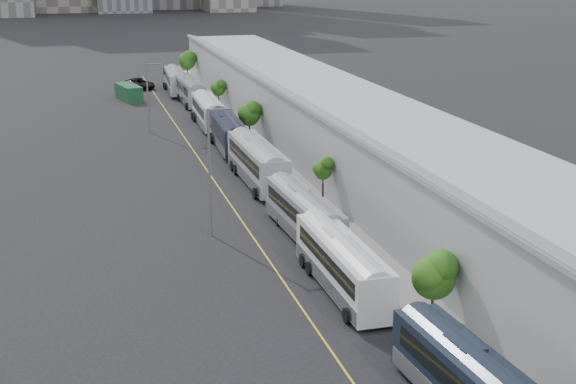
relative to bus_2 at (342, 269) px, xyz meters
name	(u,v)px	position (x,y,z in m)	size (l,w,h in m)	color
sidewalk	(349,197)	(7.30, 19.41, -1.47)	(10.00, 170.00, 0.12)	gray
lane_line	(232,207)	(-3.20, 19.41, -1.52)	(0.12, 160.00, 0.02)	gold
depot	(392,156)	(11.29, 19.41, 1.99)	(12.45, 160.40, 7.20)	gray
bus_2	(342,269)	(0.00, 0.00, 0.00)	(2.78, 12.40, 3.62)	silver
bus_3	(304,218)	(0.54, 10.54, -0.02)	(3.00, 12.36, 3.59)	gray
bus_4	(257,166)	(0.60, 26.16, 0.17)	(3.05, 13.77, 4.02)	#9799A0
bus_5	(228,135)	(0.62, 40.51, 0.04)	(3.06, 12.79, 3.71)	black
bus_6	(208,114)	(0.65, 53.62, 0.02)	(2.92, 12.62, 3.67)	white
bus_7	(190,93)	(0.92, 70.04, 0.04)	(2.84, 12.70, 3.71)	slate
bus_8	(175,83)	(0.16, 80.52, 0.02)	(3.19, 12.69, 3.68)	#A4A5AE
tree_1	(434,272)	(3.80, -5.19, 1.45)	(2.60, 2.60, 4.29)	black
tree_2	(323,169)	(4.36, 17.77, 1.70)	(1.47, 1.47, 4.02)	black
tree_3	(249,112)	(3.83, 43.98, 1.89)	(2.54, 2.54, 4.69)	black
tree_4	(218,88)	(4.19, 65.17, 1.40)	(1.82, 1.82, 3.86)	black
tree_5	(187,59)	(3.70, 91.29, 2.35)	(2.79, 2.79, 5.28)	black
street_lamp_near	(212,164)	(-6.02, 12.74, 4.11)	(2.04, 0.22, 9.86)	#59595E
street_lamp_far	(149,93)	(-6.70, 51.68, 3.33)	(2.04, 0.22, 8.35)	#59595E
shipping_container	(129,93)	(-7.46, 75.44, -0.38)	(2.34, 6.84, 2.29)	#123C21
suv	(140,83)	(-4.86, 85.87, -0.68)	(2.81, 6.09, 1.69)	black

